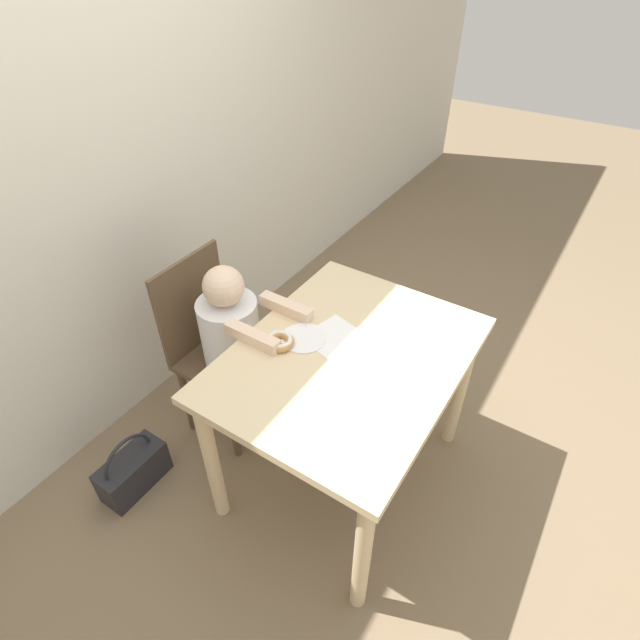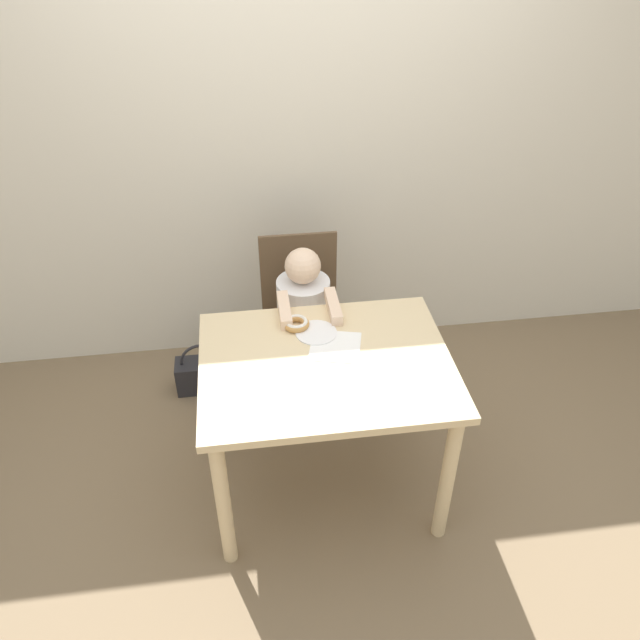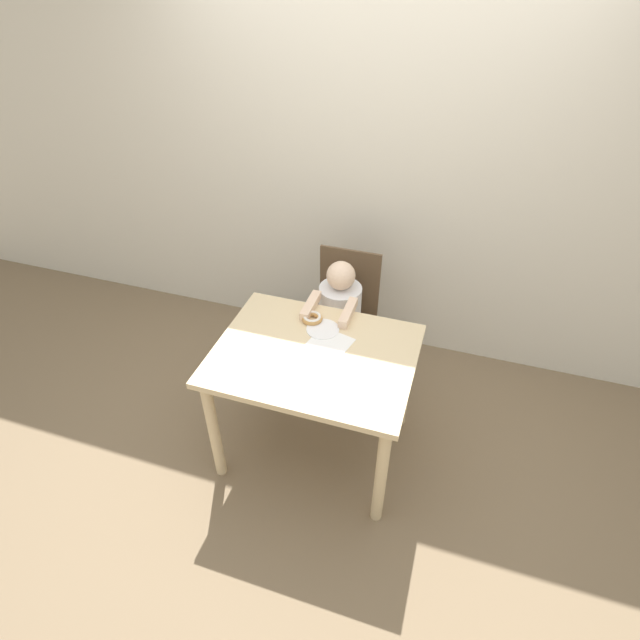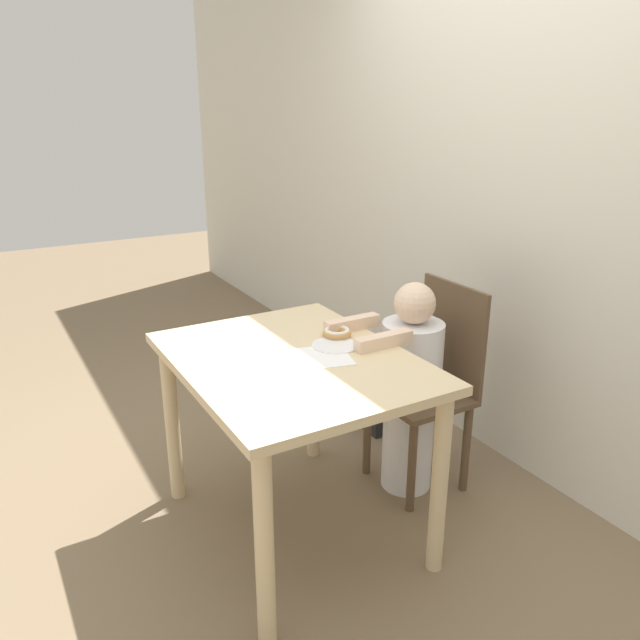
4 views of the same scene
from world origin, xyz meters
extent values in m
plane|color=#7A664C|center=(0.00, 0.00, 0.00)|extent=(12.00, 12.00, 0.00)
cube|color=silver|center=(0.00, 1.16, 1.25)|extent=(8.00, 0.05, 2.50)
cube|color=beige|center=(0.00, 0.00, 0.73)|extent=(1.03, 0.80, 0.03)
cylinder|color=beige|center=(-0.45, -0.34, 0.36)|extent=(0.06, 0.06, 0.71)
cylinder|color=beige|center=(0.45, -0.34, 0.36)|extent=(0.06, 0.06, 0.71)
cylinder|color=beige|center=(-0.45, 0.34, 0.36)|extent=(0.06, 0.06, 0.71)
cylinder|color=beige|center=(0.45, 0.34, 0.36)|extent=(0.06, 0.06, 0.71)
cube|color=brown|center=(-0.03, 0.62, 0.43)|extent=(0.39, 0.36, 0.03)
cube|color=brown|center=(-0.03, 0.79, 0.67)|extent=(0.39, 0.02, 0.47)
cylinder|color=brown|center=(-0.19, 0.47, 0.21)|extent=(0.04, 0.04, 0.42)
cylinder|color=brown|center=(0.14, 0.47, 0.21)|extent=(0.04, 0.04, 0.42)
cylinder|color=brown|center=(-0.19, 0.77, 0.21)|extent=(0.04, 0.04, 0.42)
cylinder|color=brown|center=(0.14, 0.77, 0.21)|extent=(0.04, 0.04, 0.42)
cylinder|color=white|center=(-0.03, 0.58, 0.22)|extent=(0.22, 0.22, 0.44)
cylinder|color=white|center=(-0.03, 0.58, 0.61)|extent=(0.26, 0.26, 0.33)
sphere|color=beige|center=(-0.03, 0.58, 0.86)|extent=(0.17, 0.17, 0.17)
cube|color=beige|center=(-0.14, 0.35, 0.77)|extent=(0.05, 0.24, 0.05)
cube|color=beige|center=(0.08, 0.35, 0.77)|extent=(0.05, 0.24, 0.05)
torus|color=tan|center=(-0.09, 0.25, 0.77)|extent=(0.11, 0.11, 0.03)
torus|color=white|center=(-0.09, 0.25, 0.78)|extent=(0.10, 0.10, 0.02)
cube|color=white|center=(0.05, 0.09, 0.75)|extent=(0.25, 0.25, 0.00)
cube|color=#232328|center=(-0.57, 0.75, 0.09)|extent=(0.31, 0.14, 0.18)
torus|color=#232328|center=(-0.57, 0.75, 0.18)|extent=(0.25, 0.02, 0.25)
cylinder|color=white|center=(-0.01, 0.19, 0.75)|extent=(0.18, 0.18, 0.01)
camera|label=1|loc=(-1.20, -0.65, 2.03)|focal=28.00mm
camera|label=2|loc=(-0.29, -1.92, 2.37)|focal=35.00mm
camera|label=3|loc=(0.61, -1.80, 2.45)|focal=28.00mm
camera|label=4|loc=(1.87, -0.96, 1.63)|focal=35.00mm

